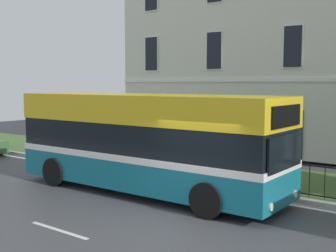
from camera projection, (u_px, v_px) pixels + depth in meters
ground_plane at (189, 220)px, 11.24m from camera, size 60.00×56.00×0.18m
georgian_townhouse at (325, 23)px, 22.06m from camera, size 20.17×8.46×12.68m
iron_verge_railing at (223, 169)px, 14.74m from camera, size 15.78×0.04×0.97m
single_decker_bus at (146, 141)px, 13.95m from camera, size 9.29×2.77×3.13m
litter_bin at (278, 169)px, 14.42m from camera, size 0.47×0.47×1.11m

